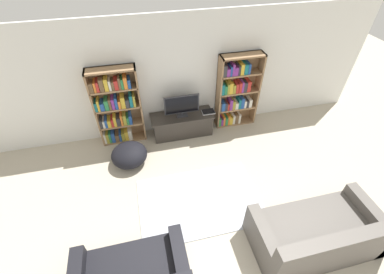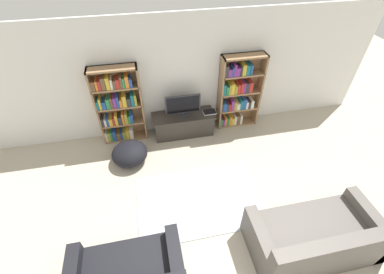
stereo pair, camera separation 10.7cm
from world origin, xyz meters
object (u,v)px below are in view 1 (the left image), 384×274
television (182,105)px  couch_right_sofa (318,235)px  laptop (208,112)px  beanbag_ottoman (129,155)px  bookshelf_right (235,92)px  tv_stand (182,124)px  bookshelf_left (117,107)px

television → couch_right_sofa: 3.44m
laptop → beanbag_ottoman: size_ratio=0.40×
bookshelf_right → tv_stand: (-1.27, -0.14, -0.58)m
bookshelf_right → beanbag_ottoman: 2.72m
bookshelf_right → tv_stand: bearing=-173.9°
bookshelf_right → television: size_ratio=2.28×
bookshelf_left → couch_right_sofa: bookshelf_left is taller
tv_stand → laptop: 0.66m
couch_right_sofa → tv_stand: bearing=114.6°
laptop → couch_right_sofa: couch_right_sofa is taller
bookshelf_left → laptop: bookshelf_left is taller
bookshelf_right → couch_right_sofa: (0.15, -3.25, -0.55)m
bookshelf_right → laptop: (-0.68, -0.16, -0.31)m
laptop → beanbag_ottoman: laptop is taller
tv_stand → beanbag_ottoman: tv_stand is taller
television → laptop: bearing=-1.5°
bookshelf_right → tv_stand: 1.41m
bookshelf_right → tv_stand: size_ratio=1.25×
television → couch_right_sofa: bearing=-65.3°
television → laptop: (0.60, -0.02, -0.26)m
bookshelf_left → bookshelf_right: size_ratio=1.00×
bookshelf_left → beanbag_ottoman: bookshelf_left is taller
tv_stand → television: bearing=-90.0°
bookshelf_left → bookshelf_right: 2.63m
bookshelf_left → tv_stand: bearing=-5.7°
bookshelf_right → beanbag_ottoman: bearing=-162.7°
bookshelf_left → laptop: 1.99m
bookshelf_left → laptop: bearing=-4.8°
bookshelf_left → beanbag_ottoman: (0.11, -0.78, -0.65)m
television → couch_right_sofa: size_ratio=0.40×
laptop → couch_right_sofa: (0.83, -3.08, -0.24)m
couch_right_sofa → beanbag_ottoman: bearing=137.3°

